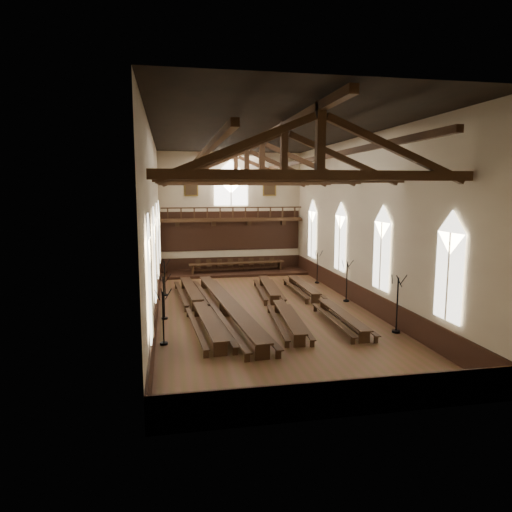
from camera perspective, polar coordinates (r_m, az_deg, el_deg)
The scene contains 21 objects.
ground at distance 26.77m, azimuth 0.70°, elevation -6.65°, with size 26.00×26.00×0.00m, color brown.
room_walls at distance 25.87m, azimuth 0.73°, elevation 7.31°, with size 26.00×26.00×26.00m.
wainscot_band at distance 26.62m, azimuth 0.71°, elevation -5.40°, with size 12.00×26.00×1.20m.
side_windows at distance 26.06m, azimuth 0.72°, elevation 1.32°, with size 11.85×19.80×4.50m.
end_window at distance 38.59m, azimuth -3.15°, elevation 8.76°, with size 2.80×0.12×3.80m.
minstrels_gallery at distance 38.47m, azimuth -3.07°, elevation 3.81°, with size 11.80×1.24×3.70m.
portraits at distance 38.59m, azimuth -3.15°, elevation 8.57°, with size 7.75×0.09×1.45m.
roof_trusses at distance 25.90m, azimuth 0.74°, elevation 11.20°, with size 11.70×25.70×2.80m.
refectory_row_a at distance 25.87m, azimuth -7.25°, elevation -6.00°, with size 1.98×14.44×0.75m.
refectory_row_b at distance 25.50m, azimuth -3.78°, elevation -6.07°, with size 2.25×14.99×0.80m.
refectory_row_c at distance 26.70m, azimuth 2.70°, elevation -5.60°, with size 1.90×13.83×0.68m.
refectory_row_d at distance 27.32m, azimuth 8.02°, elevation -5.37°, with size 1.45×13.64×0.67m.
dais at distance 37.76m, azimuth -2.37°, elevation -2.09°, with size 11.40×3.09×0.21m, color black.
high_table at distance 37.64m, azimuth -2.38°, elevation -0.99°, with size 8.01×1.54×0.75m.
high_chairs at distance 38.41m, azimuth -2.55°, elevation -0.98°, with size 6.72×0.42×0.94m.
candelabrum_left_near at distance 21.04m, azimuth -11.49°, elevation -8.78°, with size 0.78×0.74×2.58m.
candelabrum_left_mid at distance 25.06m, azimuth -11.40°, elevation -6.08°, with size 0.74×0.72×2.48m.
candelabrum_left_far at distance 30.54m, azimuth -11.32°, elevation -3.50°, with size 0.74×0.71×2.45m.
candelabrum_right_near at distance 23.29m, azimuth 17.18°, elevation -7.08°, with size 0.82×0.88×2.89m.
candelabrum_right_mid at distance 28.92m, azimuth 11.24°, elevation -4.06°, with size 0.77×0.77×2.61m.
candelabrum_right_far at distance 34.19m, azimuth 7.65°, elevation -2.15°, with size 0.74×0.72×2.48m.
Camera 1 is at (-5.18, -25.34, 6.90)m, focal length 32.00 mm.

